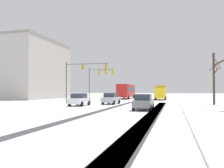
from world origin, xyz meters
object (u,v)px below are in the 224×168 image
(traffic_signal_far_left, at_px, (99,76))
(bare_tree_sidewalk_far, at_px, (214,78))
(traffic_signal_near_left, at_px, (81,73))
(office_building_far_left_block, at_px, (4,70))
(bus_oncoming, at_px, (126,90))
(car_silver_lead, at_px, (111,99))
(car_grey_third, at_px, (143,102))
(box_truck_delivery, at_px, (161,92))
(car_white_second, at_px, (79,100))

(traffic_signal_far_left, relative_size, bare_tree_sidewalk_far, 0.90)
(traffic_signal_near_left, height_order, office_building_far_left_block, office_building_far_left_block)
(bus_oncoming, distance_m, bare_tree_sidewalk_far, 24.87)
(traffic_signal_far_left, xyz_separation_m, car_silver_lead, (5.47, -10.73, -3.94))
(traffic_signal_far_left, height_order, car_silver_lead, traffic_signal_far_left)
(bus_oncoming, xyz_separation_m, bare_tree_sidewalk_far, (16.25, -18.75, 1.76))
(bus_oncoming, bearing_deg, car_silver_lead, -84.46)
(traffic_signal_near_left, relative_size, car_grey_third, 1.66)
(traffic_signal_near_left, xyz_separation_m, bare_tree_sidewalk_far, (19.32, 1.33, -0.92))
(car_grey_third, bearing_deg, office_building_far_left_block, 147.52)
(car_silver_lead, height_order, box_truck_delivery, box_truck_delivery)
(traffic_signal_far_left, bearing_deg, bus_oncoming, 71.24)
(bare_tree_sidewalk_far, bearing_deg, car_white_second, -159.04)
(car_silver_lead, height_order, car_grey_third, same)
(car_grey_third, height_order, box_truck_delivery, box_truck_delivery)
(bus_oncoming, bearing_deg, traffic_signal_far_left, -108.76)
(car_silver_lead, distance_m, box_truck_delivery, 18.57)
(traffic_signal_near_left, relative_size, box_truck_delivery, 0.92)
(car_grey_third, bearing_deg, car_white_second, 155.72)
(car_silver_lead, relative_size, office_building_far_left_block, 0.15)
(traffic_signal_near_left, height_order, bare_tree_sidewalk_far, bare_tree_sidewalk_far)
(traffic_signal_near_left, xyz_separation_m, car_grey_third, (10.91, -9.26, -3.86))
(car_grey_third, bearing_deg, box_truck_delivery, 89.32)
(traffic_signal_near_left, distance_m, bus_oncoming, 20.49)
(car_grey_third, bearing_deg, bus_oncoming, 104.95)
(car_white_second, distance_m, car_grey_third, 9.69)
(car_white_second, bearing_deg, car_grey_third, -24.28)
(office_building_far_left_block, bearing_deg, bus_oncoming, 9.11)
(traffic_signal_far_left, distance_m, car_white_second, 15.91)
(traffic_signal_near_left, relative_size, office_building_far_left_block, 0.24)
(car_silver_lead, distance_m, bus_oncoming, 20.99)
(traffic_signal_far_left, bearing_deg, traffic_signal_near_left, -87.88)
(traffic_signal_far_left, bearing_deg, car_silver_lead, -63.00)
(office_building_far_left_block, bearing_deg, box_truck_delivery, 2.30)
(car_silver_lead, relative_size, bare_tree_sidewalk_far, 0.58)
(car_white_second, height_order, office_building_far_left_block, office_building_far_left_block)
(car_white_second, bearing_deg, bus_oncoming, 87.74)
(box_truck_delivery, bearing_deg, car_grey_third, -90.68)
(traffic_signal_near_left, distance_m, office_building_far_left_block, 31.48)
(traffic_signal_near_left, xyz_separation_m, box_truck_delivery, (11.21, 16.73, -3.04))
(traffic_signal_near_left, height_order, bus_oncoming, traffic_signal_near_left)
(bus_oncoming, bearing_deg, car_white_second, -92.26)
(bare_tree_sidewalk_far, xyz_separation_m, office_building_far_left_block, (-46.80, 13.85, 3.29))
(car_white_second, height_order, bus_oncoming, bus_oncoming)
(traffic_signal_near_left, bearing_deg, car_silver_lead, -8.77)
(traffic_signal_far_left, distance_m, box_truck_delivery, 13.78)
(bare_tree_sidewalk_far, bearing_deg, car_silver_lead, -171.54)
(traffic_signal_near_left, xyz_separation_m, office_building_far_left_block, (-27.48, 15.18, 2.37))
(car_silver_lead, height_order, bus_oncoming, bus_oncoming)
(car_grey_third, distance_m, bus_oncoming, 30.39)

